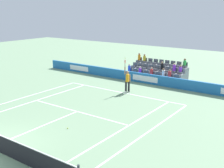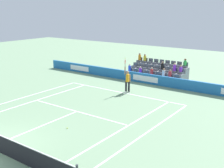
% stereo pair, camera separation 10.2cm
% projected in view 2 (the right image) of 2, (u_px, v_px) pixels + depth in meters
% --- Properties ---
extents(line_baseline, '(10.97, 0.10, 0.01)m').
position_uv_depth(line_baseline, '(123.00, 93.00, 23.76)').
color(line_baseline, white).
rests_on(line_baseline, ground).
extents(line_service, '(8.23, 0.10, 0.01)m').
position_uv_depth(line_service, '(77.00, 111.00, 19.46)').
color(line_service, white).
rests_on(line_service, ground).
extents(line_centre_service, '(0.10, 6.40, 0.01)m').
position_uv_depth(line_centre_service, '(40.00, 127.00, 16.95)').
color(line_centre_service, white).
rests_on(line_centre_service, ground).
extents(line_singles_sideline_left, '(0.10, 11.89, 0.01)m').
position_uv_depth(line_singles_sideline_left, '(32.00, 102.00, 21.44)').
color(line_singles_sideline_left, white).
rests_on(line_singles_sideline_left, ground).
extents(line_singles_sideline_right, '(0.10, 11.89, 0.01)m').
position_uv_depth(line_singles_sideline_right, '(124.00, 128.00, 16.77)').
color(line_singles_sideline_right, white).
rests_on(line_singles_sideline_right, ground).
extents(line_doubles_sideline_left, '(0.10, 11.89, 0.01)m').
position_uv_depth(line_doubles_sideline_left, '(20.00, 98.00, 22.22)').
color(line_doubles_sideline_left, white).
rests_on(line_doubles_sideline_left, ground).
extents(line_doubles_sideline_right, '(0.10, 11.89, 0.01)m').
position_uv_depth(line_doubles_sideline_right, '(145.00, 134.00, 15.99)').
color(line_doubles_sideline_right, white).
rests_on(line_doubles_sideline_right, ground).
extents(line_centre_mark, '(0.10, 0.20, 0.01)m').
position_uv_depth(line_centre_mark, '(122.00, 93.00, 23.68)').
color(line_centre_mark, white).
rests_on(line_centre_mark, ground).
extents(sponsor_barrier, '(24.26, 0.22, 0.90)m').
position_uv_depth(sponsor_barrier, '(146.00, 78.00, 26.62)').
color(sponsor_barrier, '#1E66AD').
rests_on(sponsor_barrier, ground).
extents(tennis_player, '(0.54, 0.43, 2.85)m').
position_uv_depth(tennis_player, '(127.00, 80.00, 23.66)').
color(tennis_player, black).
rests_on(tennis_player, ground).
extents(stadium_stand, '(5.58, 2.85, 2.20)m').
position_uv_depth(stadium_stand, '(157.00, 73.00, 28.40)').
color(stadium_stand, gray).
rests_on(stadium_stand, ground).
extents(loose_tennis_ball, '(0.07, 0.07, 0.07)m').
position_uv_depth(loose_tennis_ball, '(67.00, 128.00, 16.68)').
color(loose_tennis_ball, '#D1E533').
rests_on(loose_tennis_ball, ground).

